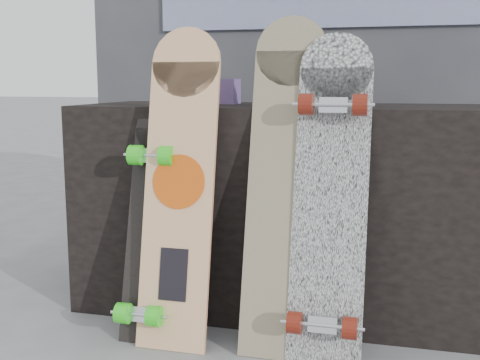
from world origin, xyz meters
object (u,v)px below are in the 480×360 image
(longboard_celtic, at_px, (285,172))
(skateboard_dark, at_px, (151,220))
(longboard_cascadia, at_px, (330,190))
(vendor_table, at_px, (288,207))
(longboard_geisha, at_px, (180,177))

(longboard_celtic, distance_m, skateboard_dark, 0.49)
(longboard_celtic, xyz_separation_m, longboard_cascadia, (0.16, -0.03, -0.05))
(longboard_celtic, relative_size, skateboard_dark, 1.36)
(longboard_cascadia, relative_size, skateboard_dark, 1.29)
(vendor_table, height_order, longboard_cascadia, longboard_cascadia)
(longboard_geisha, distance_m, skateboard_dark, 0.19)
(longboard_geisha, xyz_separation_m, longboard_celtic, (0.35, 0.05, 0.02))
(longboard_geisha, relative_size, longboard_celtic, 0.97)
(vendor_table, distance_m, longboard_celtic, 0.40)
(vendor_table, height_order, skateboard_dark, skateboard_dark)
(longboard_geisha, bearing_deg, longboard_celtic, 8.51)
(longboard_geisha, distance_m, longboard_celtic, 0.36)
(vendor_table, distance_m, longboard_cascadia, 0.46)
(vendor_table, xyz_separation_m, longboard_geisha, (-0.30, -0.40, 0.17))
(vendor_table, relative_size, skateboard_dark, 1.96)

